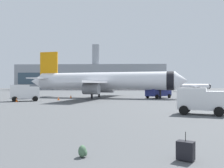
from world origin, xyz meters
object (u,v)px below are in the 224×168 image
airplane_taxiing (194,86)px  cargo_van (201,100)px  safety_cone_mid (58,98)px  airplane_at_gate (103,81)px  rolling_suitcase (186,150)px  safety_cone_near (71,96)px  fuel_truck (158,90)px  service_truck (24,92)px  safety_cone_far (17,100)px  traveller_backpack (83,151)px

airplane_taxiing → cargo_van: airplane_taxiing is taller
cargo_van → safety_cone_mid: size_ratio=6.82×
airplane_at_gate → rolling_suitcase: size_ratio=32.27×
airplane_taxiing → cargo_van: size_ratio=4.04×
airplane_at_gate → safety_cone_mid: bearing=-136.3°
airplane_at_gate → cargo_van: size_ratio=7.36×
safety_cone_near → fuel_truck: bearing=-1.7°
airplane_at_gate → safety_cone_near: airplane_at_gate is taller
fuel_truck → rolling_suitcase: 42.79m
service_truck → rolling_suitcase: size_ratio=4.80×
airplane_at_gate → airplane_taxiing: bearing=57.3°
cargo_van → fuel_truck: bearing=90.1°
safety_cone_mid → airplane_at_gate: bearing=43.7°
service_truck → fuel_truck: bearing=22.1°
airplane_taxiing → safety_cone_far: airplane_taxiing is taller
airplane_taxiing → traveller_backpack: size_ratio=40.67×
fuel_truck → traveller_backpack: 43.22m
safety_cone_near → traveller_backpack: (9.85, -42.78, -0.11)m
safety_cone_mid → traveller_backpack: bearing=-73.3°
safety_cone_mid → safety_cone_far: bearing=-141.1°
airplane_at_gate → rolling_suitcase: airplane_at_gate is taller
airplane_at_gate → safety_cone_near: size_ratio=51.68×
cargo_van → safety_cone_mid: cargo_van is taller
safety_cone_near → traveller_backpack: size_ratio=1.43×
safety_cone_near → rolling_suitcase: rolling_suitcase is taller
cargo_van → traveller_backpack: 16.96m
cargo_van → safety_cone_near: bearing=123.7°
safety_cone_near → cargo_van: bearing=-56.3°
service_truck → traveller_backpack: (15.81, -32.11, -1.37)m
airplane_at_gate → fuel_truck: size_ratio=5.91×
service_truck → safety_cone_mid: bearing=30.2°
safety_cone_near → safety_cone_mid: (-0.71, -7.62, 0.01)m
safety_cone_far → safety_cone_mid: bearing=38.9°
safety_cone_near → service_truck: bearing=-119.2°
fuel_truck → traveller_backpack: (-9.13, -42.21, -1.54)m
safety_cone_mid → rolling_suitcase: bearing=-67.6°
airplane_at_gate → safety_cone_mid: 11.36m
rolling_suitcase → airplane_taxiing: bearing=73.7°
fuel_truck → safety_cone_far: bearing=-155.2°
safety_cone_near → safety_cone_far: bearing=-118.1°
safety_cone_far → airplane_taxiing: bearing=53.9°
airplane_taxiing → fuel_truck: 60.45m
rolling_suitcase → cargo_van: bearing=70.3°
cargo_van → safety_cone_far: size_ratio=6.35×
cargo_van → safety_cone_far: bearing=147.7°
airplane_taxiing → rolling_suitcase: size_ratio=17.75×
airplane_at_gate → fuel_truck: (11.84, -0.46, -1.88)m
fuel_truck → rolling_suitcase: fuel_truck is taller
fuel_truck → safety_cone_mid: size_ratio=8.49×
airplane_at_gate → traveller_backpack: bearing=-86.4°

